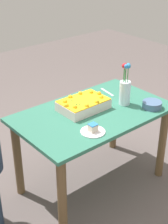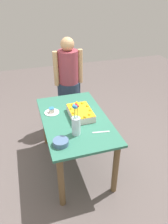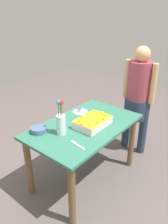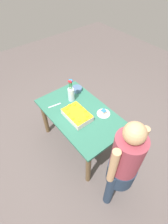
{
  "view_description": "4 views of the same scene",
  "coord_description": "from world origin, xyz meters",
  "px_view_note": "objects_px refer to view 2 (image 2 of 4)",
  "views": [
    {
      "loc": [
        -1.66,
        -1.86,
        2.05
      ],
      "look_at": [
        -0.09,
        0.01,
        0.77
      ],
      "focal_mm": 55.0,
      "sensor_mm": 36.0,
      "label": 1
    },
    {
      "loc": [
        2.14,
        -0.55,
        2.19
      ],
      "look_at": [
        0.02,
        0.11,
        0.82
      ],
      "focal_mm": 35.0,
      "sensor_mm": 36.0,
      "label": 2
    },
    {
      "loc": [
        1.64,
        1.33,
        1.89
      ],
      "look_at": [
        -0.01,
        -0.01,
        0.89
      ],
      "focal_mm": 35.0,
      "sensor_mm": 36.0,
      "label": 3
    },
    {
      "loc": [
        -1.35,
        1.01,
        2.53
      ],
      "look_at": [
        -0.1,
        0.01,
        0.85
      ],
      "focal_mm": 28.0,
      "sensor_mm": 36.0,
      "label": 4
    }
  ],
  "objects_px": {
    "sheet_cake": "(80,113)",
    "flower_vase": "(76,123)",
    "serving_plate_with_slice": "(52,111)",
    "cake_knife": "(101,132)",
    "fruit_bowl": "(61,142)",
    "person_standing": "(69,79)"
  },
  "relations": [
    {
      "from": "serving_plate_with_slice",
      "to": "fruit_bowl",
      "type": "xyz_separation_m",
      "value": [
        0.64,
        -0.02,
        0.01
      ]
    },
    {
      "from": "cake_knife",
      "to": "sheet_cake",
      "type": "bearing_deg",
      "value": 116.73
    },
    {
      "from": "cake_knife",
      "to": "person_standing",
      "type": "distance_m",
      "value": 1.3
    },
    {
      "from": "serving_plate_with_slice",
      "to": "flower_vase",
      "type": "distance_m",
      "value": 0.56
    },
    {
      "from": "sheet_cake",
      "to": "cake_knife",
      "type": "distance_m",
      "value": 0.41
    },
    {
      "from": "person_standing",
      "to": "serving_plate_with_slice",
      "type": "bearing_deg",
      "value": -28.99
    },
    {
      "from": "sheet_cake",
      "to": "serving_plate_with_slice",
      "type": "height_order",
      "value": "sheet_cake"
    },
    {
      "from": "cake_knife",
      "to": "person_standing",
      "type": "xyz_separation_m",
      "value": [
        -1.29,
        -0.04,
        0.11
      ]
    },
    {
      "from": "fruit_bowl",
      "to": "serving_plate_with_slice",
      "type": "bearing_deg",
      "value": 178.2
    },
    {
      "from": "fruit_bowl",
      "to": "person_standing",
      "type": "distance_m",
      "value": 1.43
    },
    {
      "from": "cake_knife",
      "to": "flower_vase",
      "type": "height_order",
      "value": "flower_vase"
    },
    {
      "from": "flower_vase",
      "to": "serving_plate_with_slice",
      "type": "bearing_deg",
      "value": -160.91
    },
    {
      "from": "sheet_cake",
      "to": "flower_vase",
      "type": "height_order",
      "value": "flower_vase"
    },
    {
      "from": "cake_knife",
      "to": "fruit_bowl",
      "type": "relative_size",
      "value": 1.19
    },
    {
      "from": "serving_plate_with_slice",
      "to": "cake_knife",
      "type": "distance_m",
      "value": 0.72
    },
    {
      "from": "serving_plate_with_slice",
      "to": "flower_vase",
      "type": "bearing_deg",
      "value": 19.09
    },
    {
      "from": "flower_vase",
      "to": "person_standing",
      "type": "bearing_deg",
      "value": 169.77
    },
    {
      "from": "sheet_cake",
      "to": "fruit_bowl",
      "type": "bearing_deg",
      "value": -36.84
    },
    {
      "from": "sheet_cake",
      "to": "flower_vase",
      "type": "xyz_separation_m",
      "value": [
        0.33,
        -0.15,
        0.09
      ]
    },
    {
      "from": "person_standing",
      "to": "fruit_bowl",
      "type": "bearing_deg",
      "value": -17.15
    },
    {
      "from": "cake_knife",
      "to": "person_standing",
      "type": "height_order",
      "value": "person_standing"
    },
    {
      "from": "flower_vase",
      "to": "person_standing",
      "type": "height_order",
      "value": "person_standing"
    }
  ]
}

